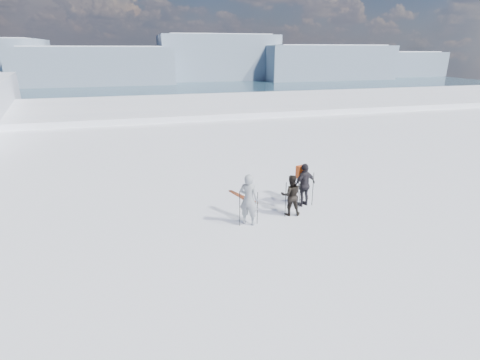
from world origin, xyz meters
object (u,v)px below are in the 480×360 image
(skier_dark, at_px, (291,195))
(skis_loose, at_px, (242,197))
(skier_pack, at_px, (305,185))
(skier_grey, at_px, (249,199))

(skier_dark, relative_size, skis_loose, 0.91)
(skier_pack, bearing_deg, skier_dark, 21.80)
(skier_dark, distance_m, skis_loose, 2.53)
(skier_dark, xyz_separation_m, skier_pack, (0.83, 0.64, 0.08))
(skier_grey, distance_m, skier_dark, 1.71)
(skier_pack, height_order, skis_loose, skier_pack)
(skier_dark, height_order, skis_loose, skier_dark)
(skier_dark, relative_size, skier_pack, 0.90)
(skier_grey, distance_m, skis_loose, 2.62)
(skier_grey, distance_m, skier_pack, 2.68)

